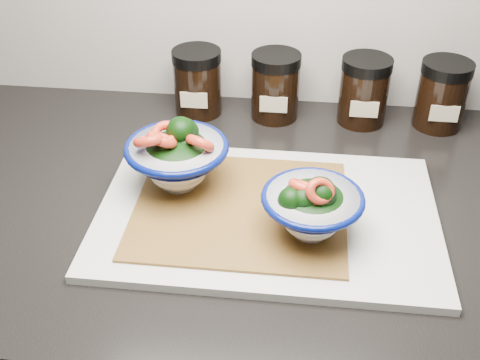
# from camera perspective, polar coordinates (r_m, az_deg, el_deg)

# --- Properties ---
(countertop) EXTENTS (3.50, 0.60, 0.04)m
(countertop) POSITION_cam_1_polar(r_m,az_deg,el_deg) (0.86, 11.95, -3.59)
(countertop) COLOR black
(countertop) RESTS_ON cabinet
(cutting_board) EXTENTS (0.45, 0.30, 0.01)m
(cutting_board) POSITION_cam_1_polar(r_m,az_deg,el_deg) (0.81, 2.60, -3.28)
(cutting_board) COLOR beige
(cutting_board) RESTS_ON countertop
(bamboo_mat) EXTENTS (0.28, 0.24, 0.00)m
(bamboo_mat) POSITION_cam_1_polar(r_m,az_deg,el_deg) (0.80, 0.00, -2.68)
(bamboo_mat) COLOR olive
(bamboo_mat) RESTS_ON cutting_board
(bowl_left) EXTENTS (0.14, 0.14, 0.10)m
(bowl_left) POSITION_cam_1_polar(r_m,az_deg,el_deg) (0.82, -5.96, 2.23)
(bowl_left) COLOR white
(bowl_left) RESTS_ON bamboo_mat
(bowl_right) EXTENTS (0.13, 0.13, 0.10)m
(bowl_right) POSITION_cam_1_polar(r_m,az_deg,el_deg) (0.74, 6.83, -2.57)
(bowl_right) COLOR white
(bowl_right) RESTS_ON bamboo_mat
(spice_jar_a) EXTENTS (0.08, 0.08, 0.11)m
(spice_jar_a) POSITION_cam_1_polar(r_m,az_deg,el_deg) (1.03, -4.05, 9.25)
(spice_jar_a) COLOR black
(spice_jar_a) RESTS_ON countertop
(spice_jar_b) EXTENTS (0.08, 0.08, 0.11)m
(spice_jar_b) POSITION_cam_1_polar(r_m,az_deg,el_deg) (1.01, 3.37, 8.89)
(spice_jar_b) COLOR black
(spice_jar_b) RESTS_ON countertop
(spice_jar_c) EXTENTS (0.08, 0.08, 0.11)m
(spice_jar_c) POSITION_cam_1_polar(r_m,az_deg,el_deg) (1.02, 11.67, 8.31)
(spice_jar_c) COLOR black
(spice_jar_c) RESTS_ON countertop
(spice_jar_d) EXTENTS (0.08, 0.08, 0.11)m
(spice_jar_d) POSITION_cam_1_polar(r_m,az_deg,el_deg) (1.04, 18.62, 7.69)
(spice_jar_d) COLOR black
(spice_jar_d) RESTS_ON countertop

